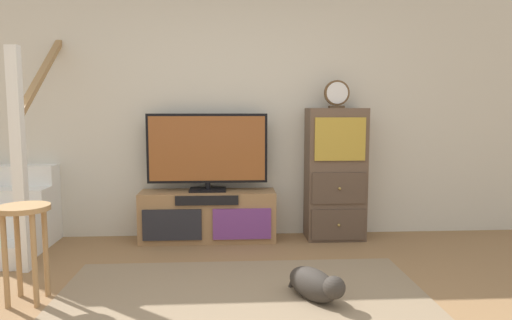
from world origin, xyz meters
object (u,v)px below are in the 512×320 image
media_console (208,216)px  side_cabinet (335,174)px  desk_clock (337,94)px  bar_stool_near (25,230)px  dog (315,285)px  television (207,150)px

media_console → side_cabinet: 1.35m
side_cabinet → desk_clock: bearing=-107.1°
bar_stool_near → dog: size_ratio=1.36×
bar_stool_near → dog: 2.00m
media_console → television: (0.00, 0.02, 0.66)m
media_console → desk_clock: desk_clock is taller
desk_clock → dog: 2.07m
television → side_cabinet: (1.28, -0.01, -0.25)m
bar_stool_near → media_console: bearing=50.5°
media_console → side_cabinet: size_ratio=1.01×
television → dog: (0.80, -1.54, -0.79)m
television → side_cabinet: side_cabinet is taller
media_console → bar_stool_near: 1.84m
desk_clock → dog: desk_clock is taller
side_cabinet → dog: (-0.48, -1.52, -0.54)m
side_cabinet → television: bearing=179.4°
side_cabinet → dog: bearing=-107.7°
side_cabinet → bar_stool_near: 2.83m
desk_clock → media_console: bearing=179.8°
side_cabinet → bar_stool_near: bearing=-149.9°
desk_clock → dog: bearing=-107.7°
dog → television: bearing=117.4°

